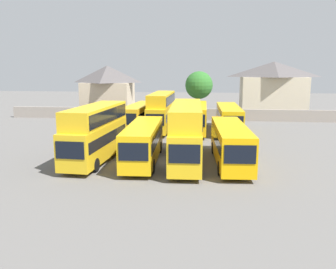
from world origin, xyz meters
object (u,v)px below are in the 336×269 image
object	(u,v)px
bus_3	(186,130)
bus_6	(161,110)
house_terrace_centre	(273,88)
bus_7	(196,116)
bus_5	(139,115)
house_terrace_left	(108,89)
bus_8	(229,117)
bus_1	(96,130)
tree_left_of_lot	(199,85)
bus_4	(230,142)
bus_2	(143,141)

from	to	relation	value
bus_3	bus_6	bearing A→B (deg)	-167.06
house_terrace_centre	bus_7	bearing A→B (deg)	-124.98
house_terrace_centre	bus_5	bearing A→B (deg)	-139.06
bus_3	house_terrace_left	bearing A→B (deg)	-155.73
bus_3	house_terrace_centre	xyz separation A→B (m)	(12.93, 33.03, 1.81)
bus_5	bus_8	bearing A→B (deg)	92.99
bus_7	house_terrace_centre	xyz separation A→B (m)	(12.55, 17.94, 2.67)
bus_1	bus_5	bearing A→B (deg)	-179.54
bus_5	house_terrace_left	distance (m)	18.31
bus_1	tree_left_of_lot	bearing A→B (deg)	166.92
bus_4	bus_8	bearing A→B (deg)	174.12
bus_3	bus_4	distance (m)	3.89
bus_4	bus_5	bearing A→B (deg)	-148.43
bus_8	tree_left_of_lot	bearing A→B (deg)	-162.90
bus_3	tree_left_of_lot	bearing A→B (deg)	177.04
bus_3	house_terrace_left	xyz separation A→B (m)	(-15.73, 31.61, 1.49)
bus_2	tree_left_of_lot	bearing A→B (deg)	169.18
bus_6	bus_7	distance (m)	4.55
bus_1	bus_2	distance (m)	4.27
bus_1	bus_7	bearing A→B (deg)	155.11
bus_1	bus_7	xyz separation A→B (m)	(8.26, 15.42, -0.75)
bus_3	house_terrace_centre	bearing A→B (deg)	156.43
bus_2	bus_7	world-z (taller)	bus_7
bus_3	bus_5	distance (m)	17.21
bus_3	house_terrace_left	world-z (taller)	house_terrace_left
bus_3	house_terrace_centre	world-z (taller)	house_terrace_centre
bus_4	house_terrace_left	xyz separation A→B (m)	(-19.51, 31.67, 2.43)
bus_8	house_terrace_left	distance (m)	25.99
bus_7	tree_left_of_lot	distance (m)	13.12
bus_2	bus_6	bearing A→B (deg)	178.93
tree_left_of_lot	house_terrace_centre	bearing A→B (deg)	22.66
tree_left_of_lot	bus_6	bearing A→B (deg)	-109.55
bus_5	bus_6	bearing A→B (deg)	84.43
bus_3	bus_4	size ratio (longest dim) A/B	1.05
bus_2	bus_5	xyz separation A→B (m)	(-3.39, 15.95, 0.03)
bus_4	bus_7	xyz separation A→B (m)	(-3.39, 15.14, 0.09)
bus_5	tree_left_of_lot	distance (m)	14.64
bus_8	bus_2	bearing A→B (deg)	-29.07
bus_1	bus_4	size ratio (longest dim) A/B	0.93
tree_left_of_lot	bus_3	bearing A→B (deg)	-90.78
bus_3	bus_8	world-z (taller)	bus_3
bus_1	bus_8	size ratio (longest dim) A/B	0.91
bus_6	bus_7	xyz separation A→B (m)	(4.48, -0.09, -0.78)
bus_3	bus_7	distance (m)	15.11
bus_3	tree_left_of_lot	size ratio (longest dim) A/B	1.60
bus_1	bus_2	bearing A→B (deg)	93.73
bus_7	tree_left_of_lot	size ratio (longest dim) A/B	1.52
bus_4	bus_8	size ratio (longest dim) A/B	0.98
bus_7	house_terrace_left	bearing A→B (deg)	-136.15
bus_5	bus_7	size ratio (longest dim) A/B	0.98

